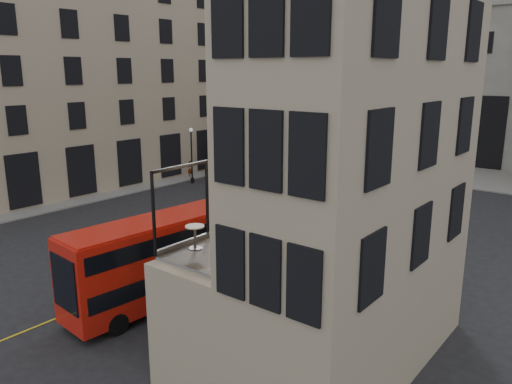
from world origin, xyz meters
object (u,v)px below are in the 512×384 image
Objects in this scene: car_b at (343,185)px; cafe_table_far at (305,199)px; street_lamp_b at (372,150)px; car_a at (240,192)px; bicycle at (285,213)px; cafe_chair_c at (302,228)px; pedestrian_e at (190,169)px; cafe_table_mid at (258,211)px; street_lamp_a at (192,159)px; cafe_table_near at (195,234)px; pedestrian_c at (417,168)px; traffic_light_near at (294,195)px; cafe_chair_a at (255,246)px; cafe_chair_b at (283,232)px; car_c at (261,168)px; pedestrian_b at (344,168)px; cafe_chair_d at (346,207)px; bus_near at (171,253)px; traffic_light_far at (271,148)px; bus_far at (266,148)px; cyclist at (300,200)px; pedestrian_a at (303,163)px; pedestrian_d at (446,168)px.

cafe_table_far is at bearing -86.29° from car_b.
street_lamp_b is 1.43× the size of car_a.
bicycle is 1.89× the size of cafe_chair_c.
pedestrian_e is 31.67m from cafe_table_mid.
street_lamp_b is (11.00, 16.00, 0.00)m from street_lamp_a.
bicycle is 2.16× the size of cafe_table_near.
street_lamp_b reaches higher than bicycle.
street_lamp_a is at bearing 37.71° from pedestrian_c.
bicycle is (14.05, -4.23, -1.92)m from street_lamp_a.
street_lamp_a is at bearing 159.44° from traffic_light_near.
street_lamp_b is 2.97× the size of bicycle.
traffic_light_near is 4.57× the size of cafe_table_near.
cafe_chair_a is (10.92, -26.20, 4.14)m from car_b.
cafe_table_mid is 2.14m from cafe_chair_b.
car_c is at bearing 127.81° from cafe_table_mid.
pedestrian_b is (6.86, 4.99, 0.10)m from car_c.
cafe_chair_d is (10.31, -10.07, 4.38)m from bicycle.
cafe_table_far reaches higher than traffic_light_near.
bus_near reaches higher than traffic_light_near.
traffic_light_far is 3.90× the size of cafe_chair_b.
cafe_chair_b is at bearing 63.32° from pedestrian_e.
traffic_light_near is 2.12× the size of bicycle.
traffic_light_far is at bearing -146.31° from street_lamp_b.
bicycle is (-3.45, 14.18, -1.85)m from bus_near.
cafe_chair_b is (22.12, -27.84, 2.35)m from bus_far.
cafe_chair_a reaches higher than pedestrian_e.
cyclist is at bearing -45.34° from traffic_light_far.
cafe_table_mid is (20.43, -28.04, 2.73)m from traffic_light_far.
pedestrian_a is at bearing 117.62° from cafe_table_near.
bus_far is at bearing 122.51° from car_a.
car_a is 3.83× the size of cafe_chair_b.
cafe_chair_a is at bearing -53.70° from cafe_table_mid.
street_lamp_a is at bearing -178.42° from car_b.
bus_far is 6.36× the size of cyclist.
cafe_chair_a is at bearing 150.22° from car_c.
pedestrian_b is 2.23× the size of cafe_chair_d.
street_lamp_a is 32.12m from cafe_chair_a.
bicycle is at bearing 103.66° from bus_near.
cyclist is 1.91× the size of cafe_chair_c.
bicycle is at bearing -49.73° from traffic_light_far.
street_lamp_b reaches higher than cafe_table_far.
pedestrian_e reaches higher than car_c.
cafe_table_near reaches higher than pedestrian_d.
pedestrian_d is at bearing 9.43° from pedestrian_b.
bicycle is 18.57m from pedestrian_a.
pedestrian_b reaches higher than bicycle.
street_lamp_a is 25.40m from bus_near.
pedestrian_c is 1.88× the size of cafe_chair_b.
street_lamp_a is 19.42m from street_lamp_b.
cyclist is at bearing 5.36° from car_a.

